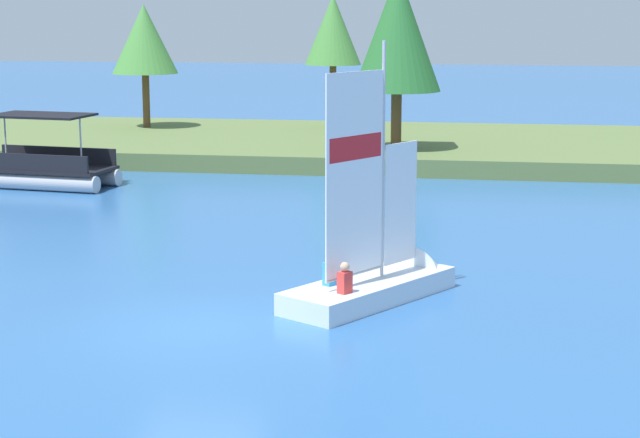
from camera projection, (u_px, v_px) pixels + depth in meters
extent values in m
plane|color=#2D609E|center=(198.00, 329.00, 21.91)|extent=(200.00, 200.00, 0.00)
cube|color=#5B703D|center=(361.00, 145.00, 47.83)|extent=(80.00, 13.40, 0.70)
cylinder|color=brown|center=(146.00, 100.00, 51.47)|extent=(0.34, 0.34, 2.52)
cone|color=#47893D|center=(144.00, 39.00, 50.93)|extent=(3.07, 3.07, 3.19)
cylinder|color=brown|center=(333.00, 97.00, 51.03)|extent=(0.32, 0.32, 2.95)
cone|color=#47893D|center=(333.00, 30.00, 50.44)|extent=(2.60, 2.60, 3.19)
cylinder|color=brown|center=(396.00, 120.00, 43.72)|extent=(0.42, 0.42, 2.31)
cone|color=#286B2D|center=(397.00, 31.00, 43.05)|extent=(3.48, 3.48, 4.70)
cube|color=silver|center=(369.00, 290.00, 23.99)|extent=(3.63, 4.58, 0.48)
cone|color=silver|center=(428.00, 272.00, 25.64)|extent=(1.74, 1.66, 1.36)
cylinder|color=#B7B7BC|center=(383.00, 161.00, 23.78)|extent=(0.08, 0.08, 5.15)
cube|color=white|center=(355.00, 174.00, 23.11)|extent=(1.03, 1.62, 4.29)
cube|color=red|center=(355.00, 148.00, 23.01)|extent=(0.93, 1.47, 0.51)
cube|color=white|center=(401.00, 203.00, 24.47)|extent=(0.62, 0.98, 2.70)
cylinder|color=#B7B7BC|center=(355.00, 274.00, 23.53)|extent=(1.05, 1.64, 0.06)
cube|color=red|center=(345.00, 282.00, 22.78)|extent=(0.32, 0.34, 0.46)
sphere|color=tan|center=(345.00, 267.00, 22.71)|extent=(0.20, 0.20, 0.20)
cube|color=#338CCC|center=(330.00, 274.00, 23.42)|extent=(0.32, 0.34, 0.51)
sphere|color=tan|center=(330.00, 257.00, 23.35)|extent=(0.20, 0.20, 0.20)
cylinder|color=#B2B2B7|center=(56.00, 175.00, 39.87)|extent=(5.04, 1.24, 0.60)
cylinder|color=#B2B2B7|center=(32.00, 182.00, 38.31)|extent=(5.04, 1.24, 0.60)
cube|color=black|center=(44.00, 168.00, 39.02)|extent=(5.06, 2.85, 0.10)
cube|color=black|center=(58.00, 155.00, 39.93)|extent=(4.58, 0.69, 0.60)
cube|color=black|center=(28.00, 163.00, 37.98)|extent=(4.58, 0.69, 0.60)
cylinder|color=#B2B2B7|center=(81.00, 143.00, 38.42)|extent=(0.06, 0.06, 1.80)
cylinder|color=#B2B2B7|center=(5.00, 140.00, 39.26)|extent=(0.06, 0.06, 1.80)
cube|color=black|center=(41.00, 115.00, 38.66)|extent=(3.64, 2.45, 0.08)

